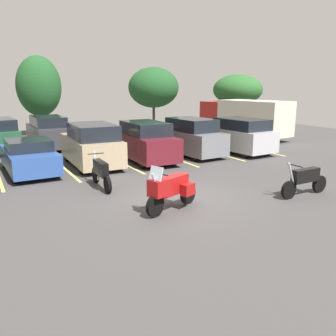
# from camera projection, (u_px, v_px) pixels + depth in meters

# --- Properties ---
(ground) EXTENTS (44.00, 44.00, 0.10)m
(ground) POSITION_uv_depth(u_px,v_px,m) (179.00, 199.00, 12.04)
(ground) COLOR #423F3F
(motorcycle_touring) EXTENTS (2.10, 1.13, 1.48)m
(motorcycle_touring) POSITION_uv_depth(u_px,v_px,m) (171.00, 189.00, 10.67)
(motorcycle_touring) COLOR black
(motorcycle_touring) RESTS_ON ground
(motorcycle_second) EXTENTS (0.62, 2.17, 1.25)m
(motorcycle_second) POSITION_uv_depth(u_px,v_px,m) (101.00, 172.00, 13.12)
(motorcycle_second) COLOR black
(motorcycle_second) RESTS_ON ground
(motorcycle_third) EXTENTS (2.14, 0.62, 1.24)m
(motorcycle_third) POSITION_uv_depth(u_px,v_px,m) (305.00, 180.00, 12.17)
(motorcycle_third) COLOR black
(motorcycle_third) RESTS_ON ground
(parking_stripes) EXTENTS (22.18, 5.12, 0.01)m
(parking_stripes) POSITION_uv_depth(u_px,v_px,m) (66.00, 169.00, 16.13)
(parking_stripes) COLOR #EAE066
(parking_stripes) RESTS_ON ground
(car_blue) EXTENTS (1.98, 4.35, 1.48)m
(car_blue) POSITION_uv_depth(u_px,v_px,m) (29.00, 156.00, 15.33)
(car_blue) COLOR #2D519E
(car_blue) RESTS_ON ground
(car_tan) EXTENTS (2.04, 4.53, 1.99)m
(car_tan) POSITION_uv_depth(u_px,v_px,m) (92.00, 145.00, 16.63)
(car_tan) COLOR tan
(car_tan) RESTS_ON ground
(car_maroon) EXTENTS (1.96, 4.87, 1.94)m
(car_maroon) POSITION_uv_depth(u_px,v_px,m) (144.00, 142.00, 17.84)
(car_maroon) COLOR maroon
(car_maroon) RESTS_ON ground
(car_grey) EXTENTS (2.11, 4.70, 1.98)m
(car_grey) POSITION_uv_depth(u_px,v_px,m) (190.00, 137.00, 19.29)
(car_grey) COLOR slate
(car_grey) RESTS_ON ground
(car_silver) EXTENTS (2.19, 4.51, 1.91)m
(car_silver) POSITION_uv_depth(u_px,v_px,m) (238.00, 135.00, 20.00)
(car_silver) COLOR #B7B7BC
(car_silver) RESTS_ON ground
(car_far_charcoal) EXTENTS (1.88, 4.67, 1.91)m
(car_far_charcoal) POSITION_uv_depth(u_px,v_px,m) (48.00, 132.00, 21.42)
(car_far_charcoal) COLOR #38383D
(car_far_charcoal) RESTS_ON ground
(box_truck) EXTENTS (3.13, 7.22, 2.67)m
(box_truck) POSITION_uv_depth(u_px,v_px,m) (244.00, 117.00, 25.48)
(box_truck) COLOR #A51E19
(box_truck) RESTS_ON ground
(tree_far_right) EXTENTS (4.44, 4.44, 4.66)m
(tree_far_right) POSITION_uv_depth(u_px,v_px,m) (238.00, 90.00, 32.30)
(tree_far_right) COLOR #4C3823
(tree_far_right) RESTS_ON ground
(tree_rear) EXTENTS (4.59, 4.59, 5.30)m
(tree_rear) POSITION_uv_depth(u_px,v_px,m) (154.00, 88.00, 32.56)
(tree_rear) COLOR #4C3823
(tree_rear) RESTS_ON ground
(tree_far_left) EXTENTS (3.20, 3.20, 5.80)m
(tree_far_left) POSITION_uv_depth(u_px,v_px,m) (39.00, 86.00, 26.25)
(tree_far_left) COLOR #4C3823
(tree_far_left) RESTS_ON ground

